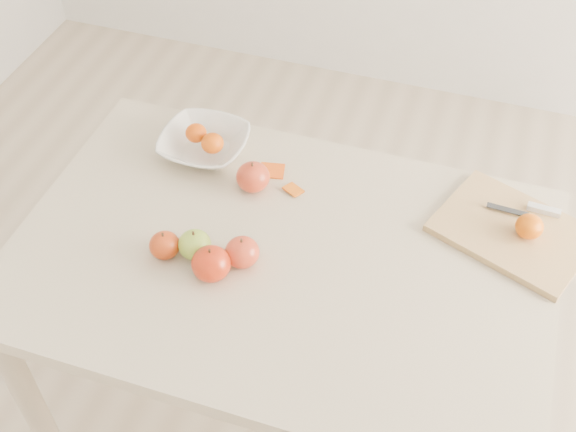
% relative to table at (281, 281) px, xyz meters
% --- Properties ---
extents(ground, '(3.50, 3.50, 0.00)m').
position_rel_table_xyz_m(ground, '(0.00, 0.00, -0.65)').
color(ground, '#C6B293').
rests_on(ground, ground).
extents(table, '(1.20, 0.80, 0.75)m').
position_rel_table_xyz_m(table, '(0.00, 0.00, 0.00)').
color(table, beige).
rests_on(table, ground).
extents(cutting_board, '(0.39, 0.34, 0.02)m').
position_rel_table_xyz_m(cutting_board, '(0.48, 0.22, 0.11)').
color(cutting_board, tan).
rests_on(cutting_board, table).
extents(board_tangerine, '(0.06, 0.06, 0.05)m').
position_rel_table_xyz_m(board_tangerine, '(0.51, 0.21, 0.14)').
color(board_tangerine, '#D66907').
rests_on(board_tangerine, cutting_board).
extents(fruit_bowl, '(0.22, 0.22, 0.05)m').
position_rel_table_xyz_m(fruit_bowl, '(-0.29, 0.26, 0.13)').
color(fruit_bowl, white).
rests_on(fruit_bowl, table).
extents(bowl_tangerine_near, '(0.05, 0.05, 0.05)m').
position_rel_table_xyz_m(bowl_tangerine_near, '(-0.32, 0.27, 0.15)').
color(bowl_tangerine_near, red).
rests_on(bowl_tangerine_near, fruit_bowl).
extents(bowl_tangerine_far, '(0.06, 0.06, 0.05)m').
position_rel_table_xyz_m(bowl_tangerine_far, '(-0.26, 0.25, 0.15)').
color(bowl_tangerine_far, '#DE4A07').
rests_on(bowl_tangerine_far, fruit_bowl).
extents(orange_peel_a, '(0.07, 0.06, 0.01)m').
position_rel_table_xyz_m(orange_peel_a, '(-0.10, 0.24, 0.10)').
color(orange_peel_a, '#E85710').
rests_on(orange_peel_a, table).
extents(orange_peel_b, '(0.06, 0.05, 0.01)m').
position_rel_table_xyz_m(orange_peel_b, '(-0.03, 0.20, 0.10)').
color(orange_peel_b, orange).
rests_on(orange_peel_b, table).
extents(paring_knife, '(0.17, 0.05, 0.01)m').
position_rel_table_xyz_m(paring_knife, '(0.53, 0.29, 0.12)').
color(paring_knife, silver).
rests_on(paring_knife, cutting_board).
extents(apple_green, '(0.07, 0.07, 0.07)m').
position_rel_table_xyz_m(apple_green, '(-0.18, -0.06, 0.13)').
color(apple_green, '#5A8D1C').
rests_on(apple_green, table).
extents(apple_red_e, '(0.08, 0.08, 0.07)m').
position_rel_table_xyz_m(apple_red_e, '(-0.07, -0.05, 0.13)').
color(apple_red_e, maroon).
rests_on(apple_red_e, table).
extents(apple_red_a, '(0.08, 0.08, 0.07)m').
position_rel_table_xyz_m(apple_red_a, '(-0.13, 0.18, 0.14)').
color(apple_red_a, maroon).
rests_on(apple_red_a, table).
extents(apple_red_b, '(0.07, 0.07, 0.06)m').
position_rel_table_xyz_m(apple_red_b, '(-0.24, -0.08, 0.13)').
color(apple_red_b, '#900809').
rests_on(apple_red_b, table).
extents(apple_red_c, '(0.08, 0.08, 0.08)m').
position_rel_table_xyz_m(apple_red_c, '(-0.12, -0.11, 0.14)').
color(apple_red_c, '#8B0503').
rests_on(apple_red_c, table).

